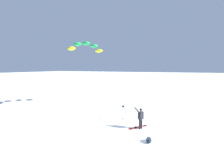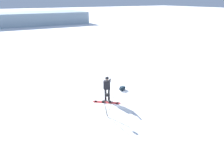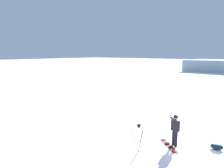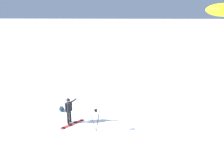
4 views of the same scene
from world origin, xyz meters
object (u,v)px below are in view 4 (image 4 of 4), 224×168
Objects in this scene: camera_tripod at (96,116)px; gear_bag_large at (62,109)px; snowboarder at (69,108)px; snowboard at (73,124)px.

gear_bag_large is at bearing 43.58° from camera_tripod.
snowboarder reaches higher than gear_bag_large.
gear_bag_large is 4.12m from camera_tripod.
snowboarder is 2.24m from gear_bag_large.
gear_bag_large is 0.47× the size of camera_tripod.
snowboard is (-0.19, -0.24, -1.01)m from snowboarder.
snowboarder is 2.12m from camera_tripod.
snowboarder reaches higher than snowboard.
snowboarder is 1.17× the size of snowboard.
snowboard is 2.35m from gear_bag_large.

